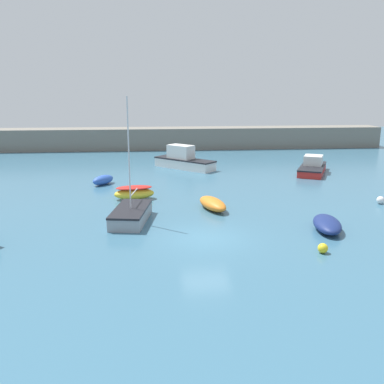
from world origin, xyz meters
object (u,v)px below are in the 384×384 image
rowboat_blue_near (213,204)px  mooring_buoy_white (381,200)px  rowboat_with_red_cover (134,193)px  mooring_buoy_yellow (323,248)px  motorboat_grey_hull (183,160)px  cabin_cruiser_white (313,167)px  sailboat_tall_mast (131,214)px  dinghy_near_pier (103,180)px  rowboat_white_midwater (327,224)px

rowboat_blue_near → mooring_buoy_white: (11.44, 0.29, -0.12)m
rowboat_with_red_cover → mooring_buoy_yellow: (9.29, -10.88, -0.24)m
rowboat_with_red_cover → motorboat_grey_hull: bearing=-118.1°
motorboat_grey_hull → mooring_buoy_white: bearing=-5.5°
motorboat_grey_hull → cabin_cruiser_white: bearing=27.0°
sailboat_tall_mast → mooring_buoy_white: size_ratio=13.97×
motorboat_grey_hull → dinghy_near_pier: bearing=-93.7°
rowboat_blue_near → dinghy_near_pier: bearing=28.3°
rowboat_blue_near → motorboat_grey_hull: size_ratio=0.57×
motorboat_grey_hull → mooring_buoy_white: motorboat_grey_hull is taller
rowboat_blue_near → mooring_buoy_white: 11.44m
rowboat_white_midwater → mooring_buoy_yellow: rowboat_white_midwater is taller
sailboat_tall_mast → rowboat_white_midwater: sailboat_tall_mast is taller
mooring_buoy_yellow → rowboat_white_midwater: bearing=64.7°
rowboat_with_red_cover → motorboat_grey_hull: size_ratio=0.50×
cabin_cruiser_white → mooring_buoy_white: bearing=30.2°
rowboat_white_midwater → mooring_buoy_yellow: size_ratio=6.99×
sailboat_tall_mast → dinghy_near_pier: 10.33m
sailboat_tall_mast → mooring_buoy_yellow: bearing=67.8°
mooring_buoy_yellow → rowboat_blue_near: bearing=118.0°
cabin_cruiser_white → mooring_buoy_yellow: 19.92m
rowboat_blue_near → mooring_buoy_yellow: 8.88m
rowboat_with_red_cover → sailboat_tall_mast: sailboat_tall_mast is taller
sailboat_tall_mast → rowboat_blue_near: 5.51m
rowboat_blue_near → motorboat_grey_hull: bearing=-13.0°
dinghy_near_pier → rowboat_blue_near: 11.08m
rowboat_blue_near → rowboat_with_red_cover: bearing=42.9°
dinghy_near_pier → rowboat_white_midwater: size_ratio=0.66×
rowboat_with_red_cover → rowboat_white_midwater: bearing=137.1°
rowboat_with_red_cover → rowboat_blue_near: rowboat_with_red_cover is taller
rowboat_with_red_cover → sailboat_tall_mast: 5.13m
sailboat_tall_mast → rowboat_blue_near: sailboat_tall_mast is taller
cabin_cruiser_white → dinghy_near_pier: (-18.50, -3.09, -0.16)m
mooring_buoy_yellow → mooring_buoy_white: size_ratio=0.94×
rowboat_white_midwater → mooring_buoy_white: 7.59m
motorboat_grey_hull → rowboat_with_red_cover: bearing=-67.3°
rowboat_blue_near → mooring_buoy_yellow: (4.17, -7.84, -0.13)m
sailboat_tall_mast → motorboat_grey_hull: bearing=175.1°
dinghy_near_pier → rowboat_blue_near: dinghy_near_pier is taller
rowboat_white_midwater → mooring_buoy_white: size_ratio=6.58×
dinghy_near_pier → mooring_buoy_white: size_ratio=4.34×
mooring_buoy_white → mooring_buoy_yellow: bearing=-131.8°
mooring_buoy_white → motorboat_grey_hull: bearing=131.1°
rowboat_with_red_cover → dinghy_near_pier: rowboat_with_red_cover is taller
rowboat_blue_near → motorboat_grey_hull: (-0.85, 14.35, 0.43)m
motorboat_grey_hull → rowboat_white_midwater: size_ratio=1.72×
rowboat_with_red_cover → cabin_cruiser_white: bearing=-160.8°
mooring_buoy_white → sailboat_tall_mast: bearing=-171.8°
mooring_buoy_yellow → mooring_buoy_white: (7.26, 8.13, 0.02)m
rowboat_with_red_cover → mooring_buoy_white: (16.55, -2.74, -0.22)m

